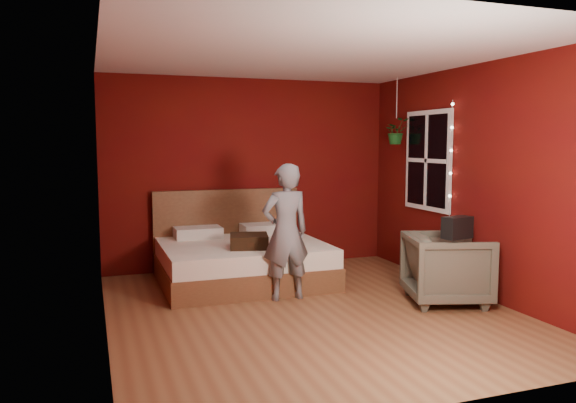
# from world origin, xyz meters

# --- Properties ---
(floor) EXTENTS (4.50, 4.50, 0.00)m
(floor) POSITION_xyz_m (0.00, 0.00, 0.00)
(floor) COLOR brown
(floor) RESTS_ON ground
(room_walls) EXTENTS (4.04, 4.54, 2.62)m
(room_walls) POSITION_xyz_m (0.00, 0.00, 1.68)
(room_walls) COLOR #561109
(room_walls) RESTS_ON ground
(window) EXTENTS (0.05, 0.97, 1.27)m
(window) POSITION_xyz_m (1.97, 0.90, 1.50)
(window) COLOR white
(window) RESTS_ON room_walls
(fairy_lights) EXTENTS (0.04, 0.04, 1.45)m
(fairy_lights) POSITION_xyz_m (1.94, 0.38, 1.50)
(fairy_lights) COLOR silver
(fairy_lights) RESTS_ON room_walls
(bed) EXTENTS (1.99, 1.69, 1.09)m
(bed) POSITION_xyz_m (-0.35, 1.45, 0.28)
(bed) COLOR brown
(bed) RESTS_ON ground
(person) EXTENTS (0.57, 0.40, 1.50)m
(person) POSITION_xyz_m (-0.09, 0.50, 0.75)
(person) COLOR slate
(person) RESTS_ON ground
(armchair) EXTENTS (1.04, 1.02, 0.76)m
(armchair) POSITION_xyz_m (1.50, -0.23, 0.38)
(armchair) COLOR #575545
(armchair) RESTS_ON ground
(handbag) EXTENTS (0.34, 0.23, 0.22)m
(handbag) POSITION_xyz_m (1.40, -0.52, 0.87)
(handbag) COLOR black
(handbag) RESTS_ON armchair
(throw_pillow) EXTENTS (0.53, 0.53, 0.16)m
(throw_pillow) POSITION_xyz_m (-0.36, 1.04, 0.58)
(throw_pillow) COLOR #311C10
(throw_pillow) RESTS_ON bed
(hanging_plant) EXTENTS (0.34, 0.31, 0.90)m
(hanging_plant) POSITION_xyz_m (1.82, 1.44, 1.88)
(hanging_plant) COLOR silver
(hanging_plant) RESTS_ON room_walls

